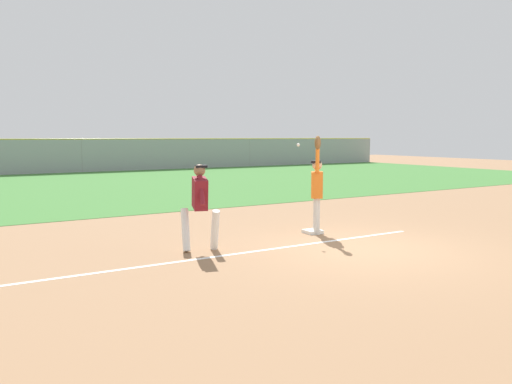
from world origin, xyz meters
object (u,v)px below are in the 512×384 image
at_px(fielder, 317,186).
at_px(parked_car_blue, 174,157).
at_px(first_base, 313,231).
at_px(baseball, 298,145).
at_px(runner, 200,201).
at_px(parked_car_white, 85,159).

relative_size(fielder, parked_car_blue, 0.50).
bearing_deg(first_base, baseball, 169.83).
distance_m(first_base, parked_car_blue, 28.27).
height_order(first_base, fielder, fielder).
distance_m(first_base, runner, 3.20).
relative_size(runner, parked_car_blue, 0.38).
height_order(first_base, runner, runner).
height_order(fielder, runner, fielder).
xyz_separation_m(first_base, parked_car_blue, (7.48, 27.26, 0.63)).
bearing_deg(first_base, parked_car_blue, 74.65).
height_order(fielder, parked_car_white, fielder).
relative_size(first_base, fielder, 0.17).
distance_m(fielder, parked_car_blue, 28.35).
relative_size(first_base, parked_car_white, 0.09).
distance_m(first_base, baseball, 2.07).
relative_size(fielder, baseball, 30.81).
bearing_deg(parked_car_blue, first_base, -111.84).
bearing_deg(fielder, first_base, -34.45).
bearing_deg(baseball, runner, -171.80).
height_order(fielder, parked_car_blue, fielder).
distance_m(fielder, parked_car_white, 27.97).
bearing_deg(baseball, parked_car_blue, 73.85).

